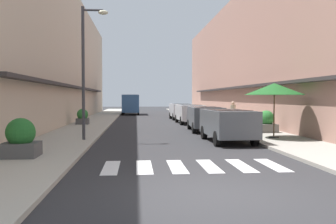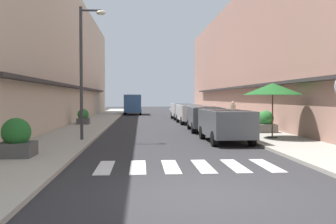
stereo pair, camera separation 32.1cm
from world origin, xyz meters
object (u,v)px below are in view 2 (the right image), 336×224
Objects in this scene: parked_car_near at (225,122)px; parked_car_far at (190,112)px; delivery_van at (133,103)px; parked_car_mid at (205,116)px; cafe_umbrella at (273,89)px; planter_corner at (16,139)px; planter_midblock at (266,123)px; pedestrian_walking_near at (233,114)px; street_lamp at (85,60)px; parked_car_distant at (182,110)px; planter_far at (83,117)px.

parked_car_far is (0.00, 12.22, 0.00)m from parked_car_near.
delivery_van is (-4.74, 28.67, 0.48)m from parked_car_near.
cafe_umbrella is (2.38, -4.96, 1.49)m from parked_car_mid.
planter_midblock is at bearing 35.85° from planter_corner.
parked_car_far is 2.69× the size of pedestrian_walking_near.
planter_corner is at bearing -107.03° from street_lamp.
parked_car_near is 2.57× the size of pedestrian_walking_near.
parked_car_distant is 3.35× the size of planter_midblock.
pedestrian_walking_near is at bearing -19.22° from planter_far.
parked_car_mid is 23.56m from delivery_van.
pedestrian_walking_near is (6.86, -21.45, -0.42)m from delivery_van.
parked_car_mid is (0.00, 5.59, 0.00)m from parked_car_near.
cafe_umbrella is 1.68× the size of pedestrian_walking_near.
street_lamp is 4.99× the size of planter_midblock.
pedestrian_walking_near is (9.89, 11.51, 0.31)m from planter_corner.
planter_corner is 15.01m from planter_far.
planter_far is (-0.15, 15.01, -0.04)m from planter_corner.
parked_car_near is at bearing -130.78° from planter_midblock.
planter_corner is 1.04× the size of planter_midblock.
parked_car_mid is 12.27m from parked_car_distant.
cafe_umbrella is (2.38, -17.22, 1.49)m from parked_car_distant.
parked_car_far is 8.06m from planter_far.
parked_car_mid is 0.73× the size of street_lamp.
pedestrian_walking_near reaches higher than planter_midblock.
street_lamp is at bearing -179.60° from cafe_umbrella.
street_lamp reaches higher than delivery_van.
parked_car_mid is at bearing -32.93° from planter_far.
planter_far is at bearing 147.07° from parked_car_mid.
street_lamp is at bearing -80.83° from planter_far.
parked_car_far is 18.25m from planter_corner.
parked_car_far is 3.73× the size of planter_midblock.
planter_far is at bearing 146.57° from planter_midblock.
planter_far is (-7.91, 5.13, -0.29)m from parked_car_mid.
planter_far is at bearing 90.55° from planter_corner.
parked_car_distant reaches higher than planter_midblock.
parked_car_near reaches higher than planter_corner.
delivery_van is 28.94m from cafe_umbrella.
parked_car_near is 17.86m from parked_car_distant.
delivery_van reaches higher than planter_midblock.
parked_car_far is (-0.00, 6.63, 0.00)m from parked_car_mid.
parked_car_far reaches higher than planter_midblock.
pedestrian_walking_near is (-0.26, 6.58, -1.42)m from cafe_umbrella.
parked_car_distant is 3.66× the size of planter_far.
planter_midblock is at bearing -34.71° from parked_car_mid.
pedestrian_walking_near reaches higher than parked_car_far.
parked_car_far is at bearing 101.59° from cafe_umbrella.
street_lamp reaches higher than cafe_umbrella.
parked_car_near is 0.71× the size of street_lamp.
planter_corner is 1.14× the size of planter_far.
parked_car_far is 9.23m from planter_midblock.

